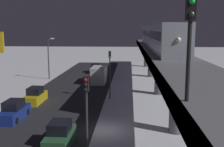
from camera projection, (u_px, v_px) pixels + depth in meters
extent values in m
plane|color=white|center=(102.00, 130.00, 24.64)|extent=(240.00, 240.00, 0.00)
cube|color=#28282D|center=(36.00, 129.00, 25.05)|extent=(11.00, 101.35, 0.01)
cube|color=slate|center=(179.00, 66.00, 23.23)|extent=(5.00, 101.35, 0.80)
cube|color=#38383D|center=(151.00, 66.00, 23.38)|extent=(0.24, 99.32, 0.80)
cylinder|color=slate|center=(147.00, 55.00, 66.51)|extent=(1.40, 1.40, 5.60)
cylinder|color=slate|center=(152.00, 62.00, 52.26)|extent=(1.40, 1.40, 5.60)
cylinder|color=slate|center=(160.00, 75.00, 38.00)|extent=(1.40, 1.40, 5.60)
cylinder|color=slate|center=(177.00, 102.00, 23.75)|extent=(1.40, 1.40, 5.60)
cube|color=#999EA8|center=(165.00, 38.00, 32.56)|extent=(2.90, 18.00, 3.40)
cube|color=black|center=(165.00, 35.00, 32.49)|extent=(2.94, 16.20, 0.90)
cube|color=#999EA8|center=(152.00, 35.00, 50.87)|extent=(2.90, 18.00, 3.40)
cube|color=black|center=(152.00, 33.00, 50.80)|extent=(2.94, 16.20, 0.90)
sphere|color=white|center=(178.00, 40.00, 23.62)|extent=(0.44, 0.44, 0.44)
cylinder|color=black|center=(188.00, 60.00, 10.22)|extent=(0.16, 0.16, 3.20)
cube|color=black|center=(191.00, 8.00, 9.90)|extent=(0.36, 0.28, 0.90)
sphere|color=#19F23F|center=(192.00, 1.00, 9.71)|extent=(0.22, 0.22, 0.22)
sphere|color=#333333|center=(192.00, 14.00, 9.78)|extent=(0.22, 0.22, 0.22)
cube|color=navy|center=(14.00, 114.00, 27.69)|extent=(1.80, 4.74, 1.10)
cube|color=black|center=(14.00, 105.00, 27.53)|extent=(1.58, 2.27, 0.87)
cylinder|color=black|center=(16.00, 121.00, 26.23)|extent=(0.20, 0.64, 0.64)
cylinder|color=black|center=(28.00, 112.00, 29.12)|extent=(0.20, 0.64, 0.64)
cylinder|color=black|center=(12.00, 111.00, 29.23)|extent=(0.20, 0.64, 0.64)
cube|color=gold|center=(35.00, 98.00, 33.96)|extent=(1.80, 4.43, 1.10)
cube|color=black|center=(35.00, 91.00, 33.80)|extent=(1.58, 2.13, 0.87)
cube|color=silver|center=(96.00, 70.00, 57.58)|extent=(1.80, 4.69, 1.10)
cube|color=black|center=(96.00, 65.00, 57.42)|extent=(1.58, 2.25, 0.87)
cube|color=#2D6038|center=(60.00, 139.00, 21.35)|extent=(1.80, 4.17, 1.10)
cube|color=black|center=(60.00, 127.00, 21.19)|extent=(1.58, 2.00, 0.87)
cube|color=navy|center=(101.00, 73.00, 50.00)|extent=(2.30, 2.20, 2.40)
cube|color=silver|center=(99.00, 75.00, 46.23)|extent=(2.40, 5.00, 2.80)
cylinder|color=#2D2D2D|center=(87.00, 135.00, 16.46)|extent=(0.16, 0.16, 5.50)
cube|color=black|center=(86.00, 84.00, 15.94)|extent=(0.32, 0.32, 0.90)
sphere|color=red|center=(85.00, 80.00, 15.71)|extent=(0.20, 0.20, 0.20)
sphere|color=black|center=(86.00, 85.00, 15.76)|extent=(0.20, 0.20, 0.20)
sphere|color=black|center=(86.00, 90.00, 15.81)|extent=(0.20, 0.20, 0.20)
cylinder|color=#2D2D2D|center=(110.00, 79.00, 35.33)|extent=(0.16, 0.16, 5.50)
cube|color=black|center=(110.00, 54.00, 34.81)|extent=(0.32, 0.32, 0.90)
sphere|color=black|center=(110.00, 52.00, 34.58)|extent=(0.20, 0.20, 0.20)
sphere|color=black|center=(110.00, 55.00, 34.63)|extent=(0.20, 0.20, 0.20)
sphere|color=#19E53F|center=(110.00, 57.00, 34.68)|extent=(0.20, 0.20, 0.20)
cylinder|color=#38383D|center=(48.00, 59.00, 49.46)|extent=(0.20, 0.20, 7.50)
ellipsoid|color=#F4E5B2|center=(52.00, 39.00, 48.80)|extent=(0.90, 0.44, 0.30)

